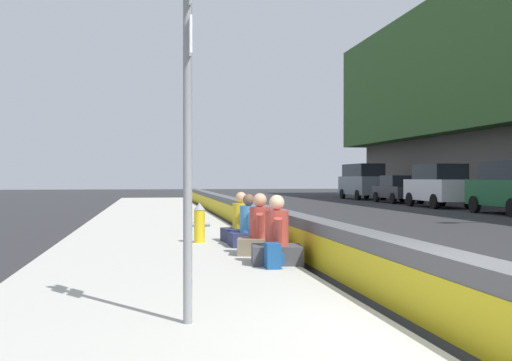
# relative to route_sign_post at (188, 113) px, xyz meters

# --- Properties ---
(ground_plane) EXTENTS (160.00, 160.00, 0.00)m
(ground_plane) POSITION_rel_route_sign_post_xyz_m (-1.19, -2.48, -2.21)
(ground_plane) COLOR #2B2B2D
(ground_plane) RESTS_ON ground
(jersey_barrier) EXTENTS (76.00, 0.45, 0.85)m
(jersey_barrier) POSITION_rel_route_sign_post_xyz_m (-1.19, -2.47, -1.79)
(jersey_barrier) COLOR #545456
(jersey_barrier) RESTS_ON ground_plane
(route_sign_post) EXTENTS (0.44, 0.09, 3.60)m
(route_sign_post) POSITION_rel_route_sign_post_xyz_m (0.00, 0.00, 0.00)
(route_sign_post) COLOR gray
(route_sign_post) RESTS_ON sidewalk_strip
(fire_hydrant) EXTENTS (0.26, 0.46, 0.88)m
(fire_hydrant) POSITION_rel_route_sign_post_xyz_m (7.59, -0.70, -1.62)
(fire_hydrant) COLOR gold
(fire_hydrant) RESTS_ON sidewalk_strip
(seated_person_foreground) EXTENTS (0.79, 0.90, 1.15)m
(seated_person_foreground) POSITION_rel_route_sign_post_xyz_m (3.99, -1.71, -1.71)
(seated_person_foreground) COLOR #424247
(seated_person_foreground) RESTS_ON sidewalk_strip
(seated_person_middle) EXTENTS (0.84, 0.94, 1.14)m
(seated_person_middle) POSITION_rel_route_sign_post_xyz_m (5.28, -1.65, -1.71)
(seated_person_middle) COLOR #706651
(seated_person_middle) RESTS_ON sidewalk_strip
(seated_person_rear) EXTENTS (0.70, 0.81, 1.09)m
(seated_person_rear) POSITION_rel_route_sign_post_xyz_m (6.66, -1.66, -1.73)
(seated_person_rear) COLOR #23284C
(seated_person_rear) RESTS_ON sidewalk_strip
(seated_person_far) EXTENTS (0.78, 0.88, 1.11)m
(seated_person_far) POSITION_rel_route_sign_post_xyz_m (7.62, -1.64, -1.72)
(seated_person_far) COLOR #23284C
(seated_person_far) RESTS_ON sidewalk_strip
(backpack) EXTENTS (0.32, 0.28, 0.40)m
(backpack) POSITION_rel_route_sign_post_xyz_m (3.48, -1.55, -1.88)
(backpack) COLOR navy
(backpack) RESTS_ON sidewalk_strip
(parked_car_midline) EXTENTS (4.83, 2.12, 2.28)m
(parked_car_midline) POSITION_rel_route_sign_post_xyz_m (24.39, -14.58, -1.03)
(parked_car_midline) COLOR silver
(parked_car_midline) RESTS_ON ground_plane
(parked_car_far) EXTENTS (4.52, 2.00, 1.71)m
(parked_car_far) POSITION_rel_route_sign_post_xyz_m (30.39, -14.82, -1.35)
(parked_car_far) COLOR #28282D
(parked_car_far) RESTS_ON ground_plane
(parked_car_farther) EXTENTS (5.14, 2.18, 2.56)m
(parked_car_farther) POSITION_rel_route_sign_post_xyz_m (36.78, -14.77, -0.86)
(parked_car_farther) COLOR slate
(parked_car_farther) RESTS_ON ground_plane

